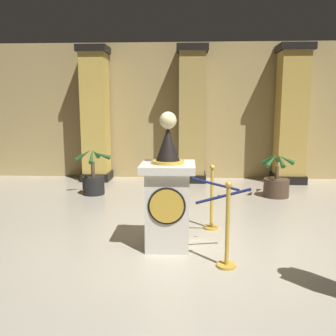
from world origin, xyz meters
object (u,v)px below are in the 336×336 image
at_px(stanchion_near, 227,237).
at_px(stanchion_far, 212,207).
at_px(potted_palm_right, 276,184).
at_px(potted_palm_left, 93,180).
at_px(pedestal_clock, 168,196).

xyz_separation_m(stanchion_near, stanchion_far, (-0.10, 1.40, -0.02)).
bearing_deg(stanchion_far, potted_palm_right, 55.08).
bearing_deg(stanchion_near, potted_palm_right, 68.62).
distance_m(potted_palm_left, potted_palm_right, 3.89).
bearing_deg(potted_palm_left, stanchion_near, -54.43).
xyz_separation_m(stanchion_near, potted_palm_right, (1.38, 3.52, -0.09)).
bearing_deg(potted_palm_left, stanchion_far, -41.30).
distance_m(pedestal_clock, potted_palm_right, 3.63).
distance_m(stanchion_near, stanchion_far, 1.40).
distance_m(pedestal_clock, stanchion_near, 1.01).
height_order(stanchion_near, potted_palm_left, stanchion_near).
height_order(stanchion_far, potted_palm_right, stanchion_far).
bearing_deg(stanchion_far, stanchion_near, -85.80).
height_order(pedestal_clock, stanchion_near, pedestal_clock).
bearing_deg(potted_palm_right, stanchion_near, -111.38).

